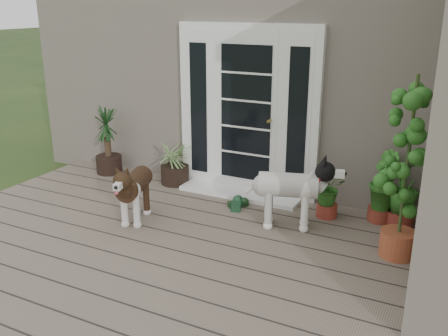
% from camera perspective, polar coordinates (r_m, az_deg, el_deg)
% --- Properties ---
extents(deck, '(6.20, 4.60, 0.12)m').
position_cam_1_polar(deck, '(4.82, -6.32, -12.03)').
color(deck, '#6B5B4C').
rests_on(deck, ground).
extents(house_main, '(7.40, 4.00, 3.10)m').
position_cam_1_polar(house_main, '(8.09, 10.13, 11.50)').
color(house_main, '#665E54').
rests_on(house_main, ground).
extents(door_unit, '(1.90, 0.14, 2.15)m').
position_cam_1_polar(door_unit, '(6.32, 2.68, 6.59)').
color(door_unit, white).
rests_on(door_unit, deck).
extents(door_step, '(1.60, 0.40, 0.05)m').
position_cam_1_polar(door_step, '(6.44, 1.81, -2.92)').
color(door_step, white).
rests_on(door_step, deck).
extents(brindle_dog, '(0.55, 0.85, 0.65)m').
position_cam_1_polar(brindle_dog, '(5.69, -10.20, -2.93)').
color(brindle_dog, '#3C2516').
rests_on(brindle_dog, deck).
extents(white_dog, '(0.94, 0.61, 0.72)m').
position_cam_1_polar(white_dog, '(5.47, 7.35, -3.29)').
color(white_dog, white).
rests_on(white_dog, deck).
extents(spider_plant, '(0.74, 0.74, 0.68)m').
position_cam_1_polar(spider_plant, '(6.79, -5.73, 0.96)').
color(spider_plant, '#89AC6A').
rests_on(spider_plant, deck).
extents(yucca, '(0.92, 0.92, 1.02)m').
position_cam_1_polar(yucca, '(7.34, -13.30, 3.26)').
color(yucca, black).
rests_on(yucca, deck).
extents(herb_a, '(0.55, 0.55, 0.49)m').
position_cam_1_polar(herb_a, '(5.85, 11.85, -3.27)').
color(herb_a, '#2A661D').
rests_on(herb_a, deck).
extents(herb_b, '(0.50, 0.50, 0.61)m').
position_cam_1_polar(herb_b, '(5.88, 17.66, -3.07)').
color(herb_b, '#225A19').
rests_on(herb_b, deck).
extents(herb_c, '(0.57, 0.57, 0.64)m').
position_cam_1_polar(herb_c, '(5.85, 19.84, -3.25)').
color(herb_c, '#1C631F').
rests_on(herb_c, deck).
extents(sapling, '(0.62, 0.62, 1.85)m').
position_cam_1_polar(sapling, '(4.91, 20.32, 0.13)').
color(sapling, '#1E5919').
rests_on(sapling, deck).
extents(clog_left, '(0.25, 0.37, 0.10)m').
position_cam_1_polar(clog_left, '(6.04, 1.49, -4.16)').
color(clog_left, '#163820').
rests_on(clog_left, deck).
extents(clog_right, '(0.29, 0.29, 0.08)m').
position_cam_1_polar(clog_right, '(6.09, 1.62, -4.07)').
color(clog_right, '#153417').
rests_on(clog_right, deck).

